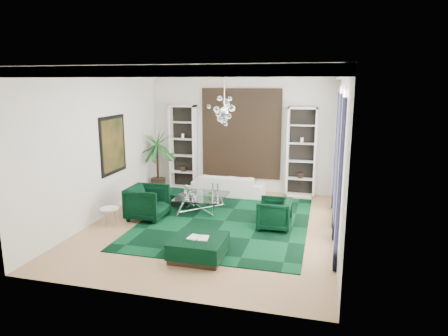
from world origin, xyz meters
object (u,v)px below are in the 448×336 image
(palm, at_px, (157,153))
(armchair_right, at_px, (274,214))
(coffee_table, at_px, (202,204))
(side_table, at_px, (110,217))
(sofa, at_px, (229,185))
(armchair_left, at_px, (147,203))
(ottoman_front, at_px, (199,248))
(ottoman_side, at_px, (179,198))

(palm, bearing_deg, armchair_right, -31.25)
(armchair_right, height_order, coffee_table, armchair_right)
(coffee_table, xyz_separation_m, palm, (-2.05, 1.73, 1.04))
(side_table, height_order, palm, palm)
(sofa, xyz_separation_m, armchair_left, (-1.54, -2.73, 0.11))
(ottoman_front, xyz_separation_m, palm, (-2.90, 4.59, 1.06))
(armchair_left, distance_m, coffee_table, 1.52)
(armchair_left, relative_size, side_table, 2.07)
(armchair_right, distance_m, coffee_table, 2.28)
(side_table, bearing_deg, palm, 92.67)
(ottoman_front, relative_size, side_table, 2.28)
(armchair_right, relative_size, coffee_table, 0.62)
(side_table, distance_m, palm, 3.53)
(sofa, relative_size, coffee_table, 1.71)
(armchair_left, bearing_deg, side_table, 135.93)
(armchair_left, distance_m, ottoman_side, 1.48)
(armchair_left, distance_m, ottoman_front, 2.83)
(sofa, relative_size, armchair_right, 2.77)
(armchair_left, xyz_separation_m, ottoman_front, (2.04, -1.95, -0.23))
(coffee_table, relative_size, ottoman_side, 1.58)
(sofa, distance_m, side_table, 4.11)
(side_table, bearing_deg, armchair_left, 45.93)
(sofa, bearing_deg, ottoman_front, 96.17)
(armchair_right, xyz_separation_m, side_table, (-4.02, -0.83, -0.15))
(sofa, relative_size, armchair_left, 2.34)
(coffee_table, relative_size, palm, 0.52)
(side_table, relative_size, palm, 0.18)
(ottoman_side, bearing_deg, sofa, 47.46)
(ottoman_side, distance_m, palm, 2.02)
(ottoman_side, height_order, palm, palm)
(coffee_table, xyz_separation_m, side_table, (-1.89, -1.63, -0.00))
(ottoman_side, xyz_separation_m, palm, (-1.20, 1.22, 1.09))
(sofa, xyz_separation_m, armchair_right, (1.79, -2.62, 0.04))
(side_table, bearing_deg, coffee_table, 40.81)
(armchair_left, xyz_separation_m, ottoman_side, (0.34, 1.42, -0.25))
(armchair_left, height_order, palm, palm)
(armchair_right, distance_m, ottoman_front, 2.43)
(ottoman_side, xyz_separation_m, ottoman_front, (1.70, -3.37, 0.03))
(ottoman_front, bearing_deg, palm, 122.24)
(ottoman_side, distance_m, side_table, 2.38)
(sofa, xyz_separation_m, palm, (-2.39, -0.08, 0.94))
(side_table, bearing_deg, sofa, 57.03)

